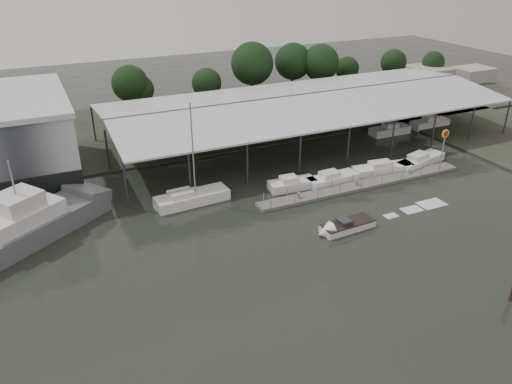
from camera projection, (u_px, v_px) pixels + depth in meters
name	position (u px, v px, depth m)	size (l,w,h in m)	color
ground	(295.00, 257.00, 46.65)	(200.00, 200.00, 0.00)	black
land_strip_far	(170.00, 126.00, 80.83)	(140.00, 30.00, 0.30)	#393C2D
covered_boat_shed	(305.00, 99.00, 73.20)	(58.24, 24.00, 6.96)	silver
floating_dock	(363.00, 185.00, 60.38)	(28.00, 2.00, 1.40)	#655F58
shell_fuel_sign	(444.00, 142.00, 63.27)	(1.10, 0.18, 5.55)	gray
distant_commercial_buildings	(439.00, 76.00, 104.56)	(22.00, 8.00, 4.00)	gray
grey_trawler	(33.00, 222.00, 49.40)	(16.53, 13.56, 8.84)	#55595E
white_sailboat	(191.00, 198.00, 56.26)	(8.57, 3.18, 11.81)	white
speedboat_underway	(343.00, 227.00, 50.92)	(17.52, 3.14, 2.00)	white
moored_cruiser_0	(292.00, 184.00, 59.72)	(5.85, 2.55, 1.70)	white
moored_cruiser_1	(332.00, 179.00, 61.01)	(6.73, 2.55, 1.70)	white
moored_cruiser_2	(383.00, 169.00, 63.89)	(8.27, 3.21, 1.70)	white
moored_cruiser_3	(420.00, 161.00, 66.29)	(8.35, 4.18, 1.70)	white
horizon_tree_line	(277.00, 68.00, 91.18)	(67.97, 9.73, 11.38)	black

